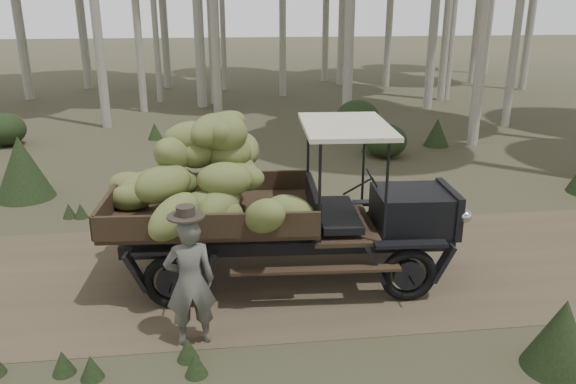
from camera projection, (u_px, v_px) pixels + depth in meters
ground at (135, 279)px, 8.66m from camera, size 120.00×120.00×0.00m
dirt_track at (135, 279)px, 8.66m from camera, size 70.00×4.00×0.01m
banana_truck at (243, 188)px, 8.14m from camera, size 5.49×2.62×2.69m
farmer at (190, 280)px, 6.80m from camera, size 0.66×0.50×1.82m
undergrowth at (171, 237)px, 8.82m from camera, size 24.89×20.86×1.40m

